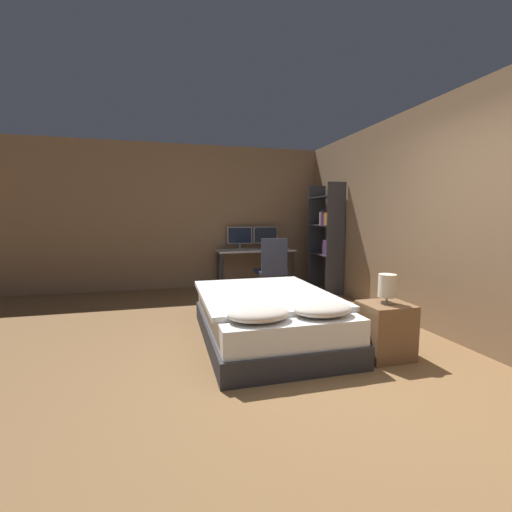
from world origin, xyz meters
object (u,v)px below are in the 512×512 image
monitor_left (240,236)px  office_chair (271,273)px  nightstand (385,330)px  keyboard (258,250)px  computer_mouse (271,249)px  bookshelf (328,233)px  desk (255,254)px  bedside_lamp (387,286)px  monitor_right (265,236)px  bed (267,317)px

monitor_left → office_chair: 1.17m
nightstand → monitor_left: 3.82m
keyboard → computer_mouse: bearing=-0.0°
monitor_left → computer_mouse: monitor_left is taller
nightstand → bookshelf: bearing=74.4°
desk → bookshelf: size_ratio=0.75×
bedside_lamp → monitor_left: bearing=99.8°
monitor_right → keyboard: bearing=-124.9°
desk → office_chair: office_chair is taller
bedside_lamp → monitor_right: monitor_right is taller
monitor_right → keyboard: size_ratio=1.39×
bed → computer_mouse: size_ratio=29.22×
bedside_lamp → office_chair: (-0.29, 2.74, -0.30)m
monitor_left → keyboard: (0.26, -0.37, -0.24)m
nightstand → computer_mouse: size_ratio=7.61×
bed → computer_mouse: 2.76m
nightstand → monitor_right: 3.77m
desk → bookshelf: (1.16, -0.69, 0.43)m
monitor_right → bookshelf: size_ratio=0.25×
keyboard → bookshelf: 1.31m
bookshelf → bed: bearing=-130.3°
bed → monitor_left: (0.33, 2.95, 0.72)m
nightstand → monitor_right: size_ratio=1.11×
bedside_lamp → desk: bedside_lamp is taller
computer_mouse → bedside_lamp: bearing=-88.1°
bedside_lamp → keyboard: bearing=96.5°
bed → bookshelf: bookshelf is taller
nightstand → monitor_right: monitor_right is taller
monitor_left → bed: bearing=-96.4°
bedside_lamp → desk: 3.53m
monitor_right → bookshelf: bookshelf is taller
bed → keyboard: 2.69m
nightstand → office_chair: size_ratio=0.53×
nightstand → bedside_lamp: size_ratio=1.88×
monitor_left → bedside_lamp: bearing=-80.2°
nightstand → office_chair: bearing=96.1°
desk → keyboard: keyboard is taller
monitor_left → office_chair: monitor_left is taller
computer_mouse → bookshelf: (0.90, -0.51, 0.32)m
desk → bedside_lamp: bearing=-83.9°
computer_mouse → office_chair: office_chair is taller
keyboard → computer_mouse: computer_mouse is taller
desk → monitor_left: 0.47m
desk → monitor_right: bearing=35.9°
bedside_lamp → keyboard: bedside_lamp is taller
bedside_lamp → monitor_left: 3.77m
bedside_lamp → office_chair: 2.77m
keyboard → office_chair: 0.69m
monitor_right → office_chair: (-0.17, -0.96, -0.58)m
keyboard → bookshelf: size_ratio=0.18×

